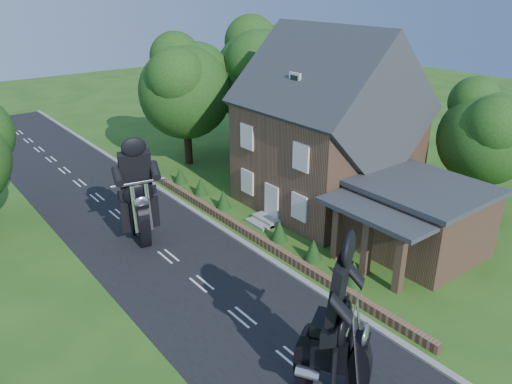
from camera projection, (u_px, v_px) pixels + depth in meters
ground at (242, 318)px, 19.69m from camera, size 120.00×120.00×0.00m
road at (242, 317)px, 19.68m from camera, size 7.00×80.00×0.02m
kerb at (309, 284)px, 21.73m from camera, size 0.30×80.00×0.12m
garden_wall at (252, 235)px, 25.67m from camera, size 0.30×22.00×0.40m
house at (327, 132)px, 28.28m from camera, size 9.54×8.64×10.24m
annex at (416, 217)px, 24.00m from camera, size 7.05×5.94×3.44m
tree_annex_side at (489, 129)px, 27.62m from camera, size 5.64×5.20×7.48m
tree_house_right at (365, 96)px, 33.34m from camera, size 6.51×6.00×8.40m
tree_behind_house at (266, 69)px, 37.00m from camera, size 7.81×7.20×10.08m
tree_behind_left at (189, 83)px, 34.51m from camera, size 6.94×6.40×9.16m
shrub_a at (353, 272)px, 21.74m from camera, size 0.90×0.90×1.10m
shrub_b at (313, 250)px, 23.56m from camera, size 0.90×0.90×1.10m
shrub_c at (279, 230)px, 25.37m from camera, size 0.90×0.90×1.10m
shrub_d at (223, 199)px, 29.01m from camera, size 0.90×0.90×1.10m
shrub_e at (201, 186)px, 30.82m from camera, size 0.90×0.90×1.10m
shrub_f at (180, 175)px, 32.64m from camera, size 0.90×0.90×1.10m
motorcycle_lead at (332, 373)px, 15.70m from camera, size 1.40×1.86×1.76m
motorcycle_follow at (141, 226)px, 25.21m from camera, size 0.80×1.84×1.66m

